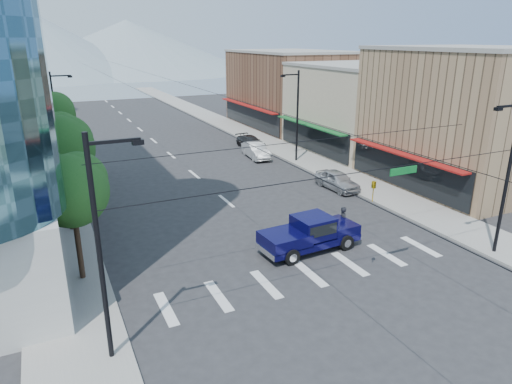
# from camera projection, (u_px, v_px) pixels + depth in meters

# --- Properties ---
(ground) EXTENTS (160.00, 160.00, 0.00)m
(ground) POSITION_uv_depth(u_px,v_px,m) (329.00, 286.00, 23.11)
(ground) COLOR #28282B
(ground) RESTS_ON ground
(sidewalk_left) EXTENTS (4.00, 120.00, 0.15)m
(sidewalk_left) POSITION_uv_depth(u_px,v_px,m) (46.00, 146.00, 52.49)
(sidewalk_left) COLOR gray
(sidewalk_left) RESTS_ON ground
(sidewalk_right) EXTENTS (4.00, 120.00, 0.15)m
(sidewalk_right) POSITION_uv_depth(u_px,v_px,m) (238.00, 129.00, 62.19)
(sidewalk_right) COLOR gray
(sidewalk_right) RESTS_ON ground
(shop_near) EXTENTS (12.00, 14.00, 11.00)m
(shop_near) POSITION_uv_depth(u_px,v_px,m) (466.00, 119.00, 37.98)
(shop_near) COLOR #8C6B4C
(shop_near) RESTS_ON ground
(shop_mid) EXTENTS (12.00, 14.00, 9.00)m
(shop_mid) POSITION_uv_depth(u_px,v_px,m) (360.00, 109.00, 50.29)
(shop_mid) COLOR tan
(shop_mid) RESTS_ON ground
(shop_far) EXTENTS (12.00, 18.00, 10.00)m
(shop_far) POSITION_uv_depth(u_px,v_px,m) (290.00, 90.00, 63.83)
(shop_far) COLOR brown
(shop_far) RESTS_ON ground
(mountain_left) EXTENTS (80.00, 80.00, 22.00)m
(mountain_left) POSITION_uv_depth(u_px,v_px,m) (19.00, 41.00, 141.98)
(mountain_left) COLOR gray
(mountain_left) RESTS_ON ground
(mountain_right) EXTENTS (90.00, 90.00, 18.00)m
(mountain_right) POSITION_uv_depth(u_px,v_px,m) (128.00, 46.00, 165.32)
(mountain_right) COLOR gray
(mountain_right) RESTS_ON ground
(tree_near) EXTENTS (3.65, 3.64, 6.71)m
(tree_near) POSITION_uv_depth(u_px,v_px,m) (73.00, 188.00, 22.25)
(tree_near) COLOR black
(tree_near) RESTS_ON ground
(tree_midnear) EXTENTS (4.09, 4.09, 7.52)m
(tree_midnear) POSITION_uv_depth(u_px,v_px,m) (63.00, 146.00, 28.05)
(tree_midnear) COLOR black
(tree_midnear) RESTS_ON ground
(tree_midfar) EXTENTS (3.65, 3.64, 6.71)m
(tree_midfar) POSITION_uv_depth(u_px,v_px,m) (58.00, 135.00, 34.24)
(tree_midfar) COLOR black
(tree_midfar) RESTS_ON ground
(tree_far) EXTENTS (4.09, 4.09, 7.52)m
(tree_far) POSITION_uv_depth(u_px,v_px,m) (53.00, 114.00, 40.04)
(tree_far) COLOR black
(tree_far) RESTS_ON ground
(signal_rig) EXTENTS (21.80, 0.20, 9.00)m
(signal_rig) POSITION_uv_depth(u_px,v_px,m) (350.00, 206.00, 20.83)
(signal_rig) COLOR black
(signal_rig) RESTS_ON ground
(lamp_pole_nw) EXTENTS (2.00, 0.25, 9.00)m
(lamp_pole_nw) POSITION_uv_depth(u_px,v_px,m) (57.00, 116.00, 42.90)
(lamp_pole_nw) COLOR black
(lamp_pole_nw) RESTS_ON ground
(lamp_pole_ne) EXTENTS (2.00, 0.25, 9.00)m
(lamp_pole_ne) POSITION_uv_depth(u_px,v_px,m) (296.00, 113.00, 44.67)
(lamp_pole_ne) COLOR black
(lamp_pole_ne) RESTS_ON ground
(pickup_truck) EXTENTS (6.27, 2.70, 2.08)m
(pickup_truck) POSITION_uv_depth(u_px,v_px,m) (309.00, 233.00, 26.70)
(pickup_truck) COLOR #09073A
(pickup_truck) RESTS_ON ground
(pedestrian) EXTENTS (0.62, 0.81, 1.98)m
(pedestrian) POSITION_uv_depth(u_px,v_px,m) (343.00, 222.00, 28.57)
(pedestrian) COLOR black
(pedestrian) RESTS_ON ground
(parked_car_near) EXTENTS (2.01, 4.61, 1.55)m
(parked_car_near) POSITION_uv_depth(u_px,v_px,m) (337.00, 180.00, 37.64)
(parked_car_near) COLOR #A4A4A8
(parked_car_near) RESTS_ON ground
(parked_car_mid) EXTENTS (2.15, 5.03, 1.61)m
(parked_car_mid) POSITION_uv_depth(u_px,v_px,m) (256.00, 150.00, 47.45)
(parked_car_mid) COLOR #BDBDBD
(parked_car_mid) RESTS_ON ground
(parked_car_far) EXTENTS (2.26, 4.77, 1.34)m
(parked_car_far) POSITION_uv_depth(u_px,v_px,m) (251.00, 142.00, 51.88)
(parked_car_far) COLOR #272729
(parked_car_far) RESTS_ON ground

